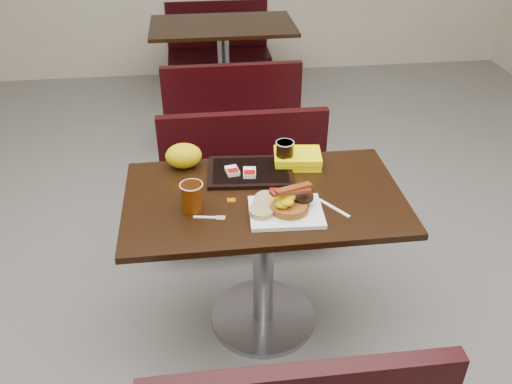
{
  "coord_description": "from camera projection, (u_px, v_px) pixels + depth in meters",
  "views": [
    {
      "loc": [
        -0.27,
        -1.92,
        2.04
      ],
      "look_at": [
        -0.04,
        -0.08,
        0.82
      ],
      "focal_mm": 37.93,
      "sensor_mm": 36.0,
      "label": 1
    }
  ],
  "objects": [
    {
      "name": "fork",
      "position": [
        205.0,
        217.0,
        2.19
      ],
      "size": [
        0.13,
        0.05,
        0.0
      ],
      "primitive_type": null,
      "rotation": [
        0.0,
        0.0,
        -0.17
      ],
      "color": "white",
      "rests_on": "table_near"
    },
    {
      "name": "bacon_strips",
      "position": [
        291.0,
        191.0,
        2.15
      ],
      "size": [
        0.19,
        0.12,
        0.01
      ],
      "primitive_type": null,
      "rotation": [
        0.0,
        0.0,
        0.3
      ],
      "color": "#4B0E05",
      "rests_on": "scrambled_eggs"
    },
    {
      "name": "sausage_patty",
      "position": [
        303.0,
        197.0,
        2.22
      ],
      "size": [
        0.09,
        0.09,
        0.01
      ],
      "primitive_type": "cylinder",
      "rotation": [
        0.0,
        0.0,
        -0.02
      ],
      "color": "black",
      "rests_on": "pancake_stack"
    },
    {
      "name": "tray",
      "position": [
        250.0,
        172.0,
        2.48
      ],
      "size": [
        0.41,
        0.3,
        0.02
      ],
      "primitive_type": "cube",
      "rotation": [
        0.0,
        0.0,
        -0.08
      ],
      "color": "black",
      "rests_on": "table_near"
    },
    {
      "name": "knife",
      "position": [
        334.0,
        208.0,
        2.25
      ],
      "size": [
        0.11,
        0.15,
        0.0
      ],
      "primitive_type": "cube",
      "rotation": [
        0.0,
        0.0,
        -0.98
      ],
      "color": "white",
      "rests_on": "table_near"
    },
    {
      "name": "condiment_syrup",
      "position": [
        231.0,
        201.0,
        2.29
      ],
      "size": [
        0.04,
        0.03,
        0.01
      ],
      "primitive_type": "cube",
      "rotation": [
        0.0,
        0.0,
        -0.06
      ],
      "color": "#B64807",
      "rests_on": "table_near"
    },
    {
      "name": "coffee_cup_far",
      "position": [
        285.0,
        153.0,
        2.5
      ],
      "size": [
        0.1,
        0.1,
        0.11
      ],
      "primitive_type": "cylinder",
      "rotation": [
        0.0,
        0.0,
        0.38
      ],
      "color": "black",
      "rests_on": "tray"
    },
    {
      "name": "paper_bag",
      "position": [
        184.0,
        156.0,
        2.5
      ],
      "size": [
        0.2,
        0.17,
        0.12
      ],
      "primitive_type": "ellipsoid",
      "rotation": [
        0.0,
        0.0,
        -0.31
      ],
      "color": "yellow",
      "rests_on": "table_near"
    },
    {
      "name": "muffin_bottom",
      "position": [
        261.0,
        211.0,
        2.18
      ],
      "size": [
        0.12,
        0.12,
        0.02
      ],
      "primitive_type": "cylinder",
      "rotation": [
        0.0,
        0.0,
        0.12
      ],
      "color": "tan",
      "rests_on": "platter"
    },
    {
      "name": "pancake_stack",
      "position": [
        290.0,
        206.0,
        2.2
      ],
      "size": [
        0.18,
        0.18,
        0.03
      ],
      "primitive_type": "cylinder",
      "rotation": [
        0.0,
        0.0,
        0.15
      ],
      "color": "#8D5117",
      "rests_on": "platter"
    },
    {
      "name": "coffee_cup_near",
      "position": [
        192.0,
        197.0,
        2.2
      ],
      "size": [
        0.11,
        0.11,
        0.12
      ],
      "primitive_type": "cylinder",
      "rotation": [
        0.0,
        0.0,
        0.22
      ],
      "color": "#803204",
      "rests_on": "table_near"
    },
    {
      "name": "clamshell",
      "position": [
        297.0,
        159.0,
        2.54
      ],
      "size": [
        0.24,
        0.19,
        0.06
      ],
      "primitive_type": "cube",
      "rotation": [
        0.0,
        0.0,
        -0.12
      ],
      "color": "#FFE804",
      "rests_on": "table_near"
    },
    {
      "name": "table_far",
      "position": [
        224.0,
        67.0,
        4.69
      ],
      "size": [
        1.2,
        0.7,
        0.75
      ],
      "primitive_type": null,
      "color": "black",
      "rests_on": "floor"
    },
    {
      "name": "hashbrown_sleeve_right",
      "position": [
        250.0,
        173.0,
        2.43
      ],
      "size": [
        0.06,
        0.08,
        0.02
      ],
      "primitive_type": "cube",
      "rotation": [
        0.0,
        0.0,
        -0.11
      ],
      "color": "silver",
      "rests_on": "tray"
    },
    {
      "name": "bench_far_n",
      "position": [
        219.0,
        44.0,
        5.28
      ],
      "size": [
        1.0,
        0.46,
        0.72
      ],
      "primitive_type": null,
      "color": "black",
      "rests_on": "floor"
    },
    {
      "name": "table_near",
      "position": [
        263.0,
        262.0,
        2.53
      ],
      "size": [
        1.2,
        0.7,
        0.75
      ],
      "primitive_type": null,
      "color": "black",
      "rests_on": "floor"
    },
    {
      "name": "condiment_ketchup",
      "position": [
        274.0,
        190.0,
        2.35
      ],
      "size": [
        0.05,
        0.04,
        0.01
      ],
      "primitive_type": "cube",
      "rotation": [
        0.0,
        0.0,
        -0.27
      ],
      "color": "#8C0504",
      "rests_on": "table_near"
    },
    {
      "name": "platter",
      "position": [
        286.0,
        212.0,
        2.21
      ],
      "size": [
        0.31,
        0.25,
        0.02
      ],
      "primitive_type": "cube",
      "rotation": [
        0.0,
        0.0,
        -0.05
      ],
      "color": "white",
      "rests_on": "table_near"
    },
    {
      "name": "muffin_top",
      "position": [
        266.0,
        202.0,
        2.21
      ],
      "size": [
        0.11,
        0.11,
        0.06
      ],
      "primitive_type": "cylinder",
      "rotation": [
        0.38,
        0.0,
        -0.01
      ],
      "color": "tan",
      "rests_on": "platter"
    },
    {
      "name": "hashbrown_sleeve_left",
      "position": [
        232.0,
        171.0,
        2.45
      ],
      "size": [
        0.07,
        0.08,
        0.02
      ],
      "primitive_type": "cube",
      "rotation": [
        0.0,
        0.0,
        0.18
      ],
      "color": "silver",
      "rests_on": "tray"
    },
    {
      "name": "bench_far_s",
      "position": [
        230.0,
        102.0,
        4.12
      ],
      "size": [
        1.0,
        0.46,
        0.72
      ],
      "primitive_type": null,
      "color": "black",
      "rests_on": "floor"
    },
    {
      "name": "floor",
      "position": [
        263.0,
        319.0,
        2.74
      ],
      "size": [
        6.0,
        7.0,
        0.01
      ],
      "primitive_type": "cube",
      "color": "slate",
      "rests_on": "ground"
    },
    {
      "name": "scrambled_eggs",
      "position": [
        288.0,
        198.0,
        2.18
      ],
      "size": [
        0.13,
        0.12,
        0.05
      ],
      "primitive_type": "ellipsoid",
      "rotation": [
        0.0,
        0.0,
        -0.35
      ],
      "color": "#E3C704",
      "rests_on": "pancake_stack"
    },
    {
      "name": "bench_near_n",
      "position": [
        247.0,
        185.0,
        3.12
      ],
      "size": [
        1.0,
        0.46,
        0.72
      ],
      "primitive_type": null,
      "color": "black",
      "rests_on": "floor"
    }
  ]
}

